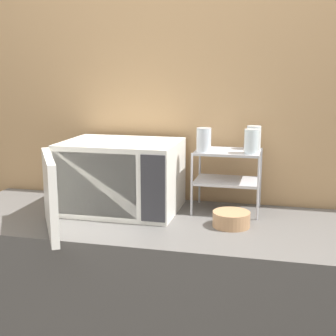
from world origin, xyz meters
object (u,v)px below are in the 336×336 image
Objects in this scene: glass_front_right at (252,141)px; bowl at (231,219)px; dish_rack at (227,168)px; glass_back_right at (254,138)px; glass_front_left at (204,140)px; microwave at (118,177)px.

glass_front_right is 0.69× the size of bowl.
dish_rack is 0.18m from glass_front_right.
glass_front_right is at bearing -90.87° from glass_back_right.
dish_rack is at bearing -149.19° from glass_back_right.
microwave is at bearing -172.49° from glass_front_left.
microwave is 4.83× the size of bowl.
glass_back_right is (0.59, 0.18, 0.17)m from microwave.
bowl is (-0.06, -0.16, -0.30)m from glass_front_right.
dish_rack is 0.28m from bowl.
glass_front_left and glass_back_right have the same top height.
glass_front_left is 0.69× the size of bowl.
glass_back_right is (0.21, 0.13, 0.00)m from glass_front_left.
glass_front_left reaches higher than microwave.
glass_front_right is (-0.00, -0.12, 0.00)m from glass_back_right.
dish_rack is at bearing 31.65° from glass_front_left.
glass_front_left is at bearing -178.86° from glass_front_right.
glass_front_right is (0.21, 0.00, 0.00)m from glass_front_left.
microwave is 7.04× the size of glass_front_right.
glass_back_right is 0.42m from bowl.
glass_front_left is 0.21m from glass_front_right.
bowl is (0.14, -0.15, -0.30)m from glass_front_left.
dish_rack is 2.80× the size of glass_front_left.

